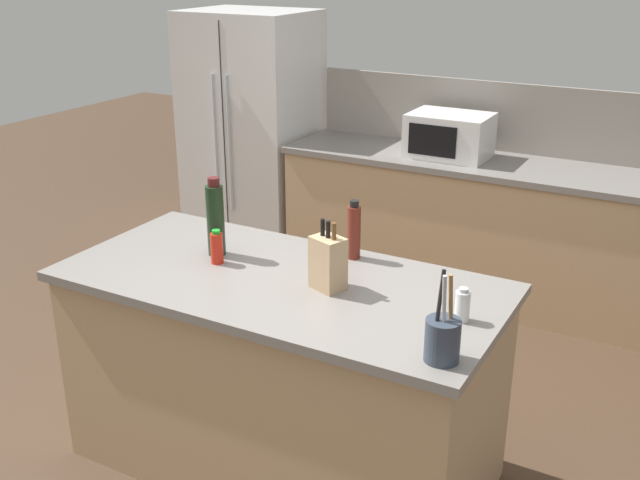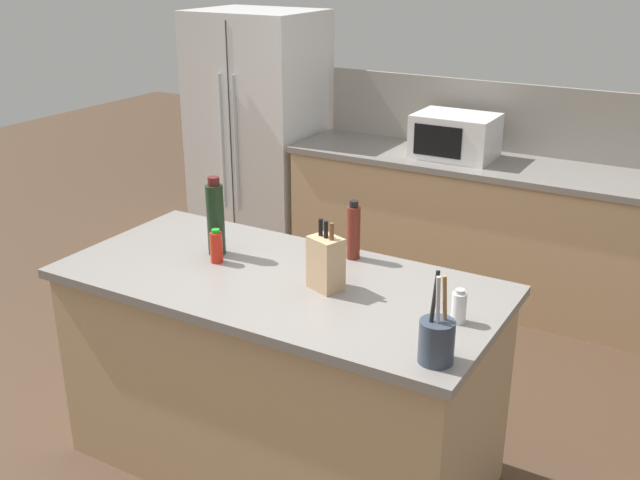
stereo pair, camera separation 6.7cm
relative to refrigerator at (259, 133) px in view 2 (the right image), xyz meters
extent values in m
plane|color=#473323|center=(1.64, -2.25, -0.90)|extent=(14.00, 14.00, 0.00)
cube|color=tan|center=(1.94, -0.05, -0.45)|extent=(2.86, 0.62, 0.90)
cube|color=gray|center=(1.94, -0.05, 0.02)|extent=(2.90, 0.66, 0.04)
cube|color=gray|center=(1.94, 0.27, 0.27)|extent=(2.86, 0.03, 0.46)
cube|color=tan|center=(1.64, -2.25, -0.45)|extent=(1.82, 0.84, 0.90)
cube|color=gray|center=(1.64, -2.25, 0.02)|extent=(1.88, 0.90, 0.04)
cube|color=white|center=(0.00, 0.00, 0.00)|extent=(0.90, 0.72, 1.81)
cube|color=#2D2D2D|center=(0.00, -0.36, 0.00)|extent=(0.01, 0.00, 1.72)
cylinder|color=#ADB2B7|center=(-0.06, -0.38, 0.00)|extent=(0.02, 0.02, 0.99)
cylinder|color=#ADB2B7|center=(0.06, -0.38, 0.00)|extent=(0.02, 0.02, 0.99)
cube|color=white|center=(1.59, -0.05, 0.18)|extent=(0.52, 0.38, 0.28)
cube|color=black|center=(1.54, -0.24, 0.18)|extent=(0.32, 0.01, 0.20)
cube|color=tan|center=(1.87, -2.24, 0.15)|extent=(0.16, 0.14, 0.22)
cylinder|color=black|center=(1.84, -2.23, 0.29)|extent=(0.02, 0.02, 0.07)
cylinder|color=black|center=(1.87, -2.24, 0.29)|extent=(0.02, 0.02, 0.07)
cylinder|color=brown|center=(1.90, -2.25, 0.29)|extent=(0.02, 0.02, 0.07)
cylinder|color=#333D4C|center=(2.47, -2.56, 0.11)|extent=(0.12, 0.12, 0.15)
cylinder|color=olive|center=(2.48, -2.55, 0.27)|extent=(0.01, 0.05, 0.18)
cylinder|color=black|center=(2.45, -2.55, 0.27)|extent=(0.01, 0.05, 0.18)
cylinder|color=#B2B2B7|center=(2.47, -2.57, 0.27)|extent=(0.01, 0.03, 0.18)
cylinder|color=black|center=(1.26, -2.16, 0.20)|extent=(0.08, 0.08, 0.32)
cylinder|color=#4C1919|center=(1.26, -2.16, 0.37)|extent=(0.05, 0.05, 0.04)
cylinder|color=maroon|center=(1.82, -1.90, 0.16)|extent=(0.06, 0.06, 0.24)
cylinder|color=black|center=(1.82, -1.90, 0.29)|extent=(0.04, 0.04, 0.03)
cylinder|color=red|center=(1.32, -2.24, 0.10)|extent=(0.06, 0.06, 0.14)
cylinder|color=green|center=(1.32, -2.24, 0.18)|extent=(0.04, 0.04, 0.02)
cylinder|color=silver|center=(2.44, -2.25, 0.09)|extent=(0.06, 0.06, 0.12)
cylinder|color=#B2B2B7|center=(2.44, -2.25, 0.16)|extent=(0.04, 0.04, 0.02)
camera|label=1|loc=(3.17, -4.66, 1.32)|focal=42.00mm
camera|label=2|loc=(3.23, -4.63, 1.32)|focal=42.00mm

